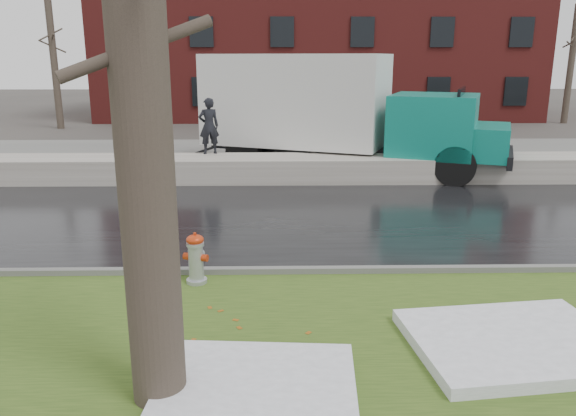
{
  "coord_description": "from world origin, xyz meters",
  "views": [
    {
      "loc": [
        -0.49,
        -8.12,
        3.66
      ],
      "look_at": [
        -0.3,
        1.77,
        1.0
      ],
      "focal_mm": 35.0,
      "sensor_mm": 36.0,
      "label": 1
    }
  ],
  "objects_px": {
    "fire_hydrant": "(196,256)",
    "box_truck": "(330,110)",
    "tree": "(138,56)",
    "worker": "(209,126)"
  },
  "relations": [
    {
      "from": "tree",
      "to": "box_truck",
      "type": "xyz_separation_m",
      "value": [
        3.05,
        13.08,
        -1.67
      ]
    },
    {
      "from": "tree",
      "to": "worker",
      "type": "relative_size",
      "value": 4.18
    },
    {
      "from": "fire_hydrant",
      "to": "box_truck",
      "type": "distance_m",
      "value": 10.43
    },
    {
      "from": "fire_hydrant",
      "to": "box_truck",
      "type": "bearing_deg",
      "value": 88.68
    },
    {
      "from": "box_truck",
      "to": "worker",
      "type": "distance_m",
      "value": 4.04
    },
    {
      "from": "fire_hydrant",
      "to": "tree",
      "type": "height_order",
      "value": "tree"
    },
    {
      "from": "fire_hydrant",
      "to": "tree",
      "type": "xyz_separation_m",
      "value": [
        0.04,
        -3.23,
        3.17
      ]
    },
    {
      "from": "tree",
      "to": "worker",
      "type": "bearing_deg",
      "value": 93.86
    },
    {
      "from": "box_truck",
      "to": "worker",
      "type": "xyz_separation_m",
      "value": [
        -3.85,
        -1.15,
        -0.39
      ]
    },
    {
      "from": "tree",
      "to": "worker",
      "type": "distance_m",
      "value": 12.13
    }
  ]
}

